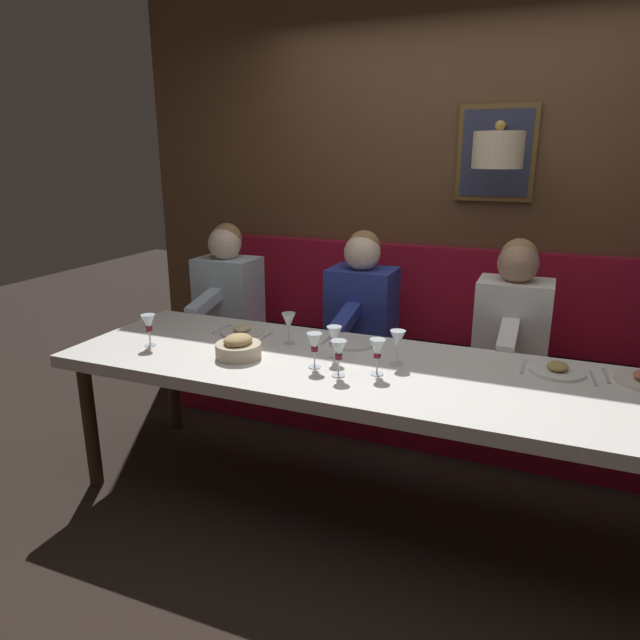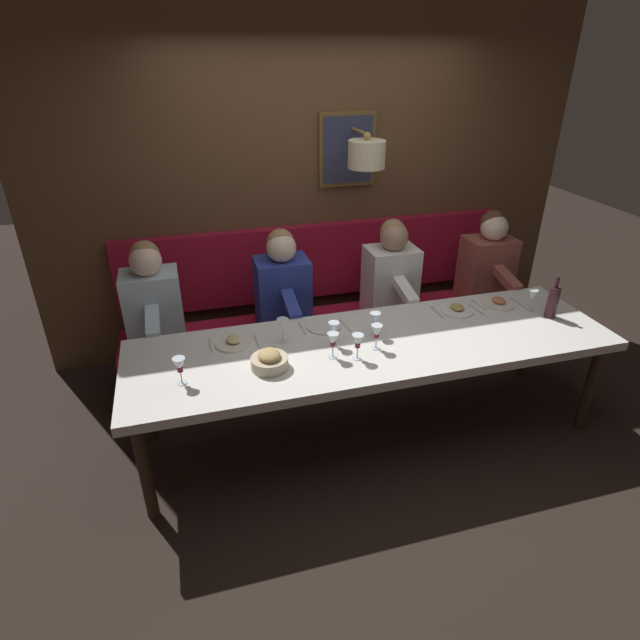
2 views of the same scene
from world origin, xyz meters
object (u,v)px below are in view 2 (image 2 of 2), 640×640
wine_glass_6 (334,329)px  wine_glass_0 (375,319)px  wine_glass_4 (377,332)px  diner_nearest (488,261)px  dining_table (374,349)px  wine_glass_5 (333,340)px  diner_middle (282,284)px  wine_glass_3 (358,342)px  bread_bowl (269,361)px  wine_glass_7 (180,366)px  wine_glass_2 (532,296)px  diner_far (152,298)px  diner_near (391,272)px  wine_glass_1 (283,326)px  wine_bottle (553,302)px

wine_glass_6 → wine_glass_0: bearing=-80.1°
wine_glass_6 → wine_glass_4: bearing=-113.3°
diner_nearest → wine_glass_6: (-0.86, 1.62, 0.04)m
dining_table → wine_glass_5: (-0.11, 0.31, 0.17)m
diner_middle → wine_glass_4: 1.04m
diner_nearest → wine_glass_0: size_ratio=4.82×
wine_glass_3 → bread_bowl: bearing=85.5°
wine_glass_5 → wine_glass_7: (-0.04, 0.89, -0.00)m
wine_glass_0 → bread_bowl: bearing=105.0°
diner_nearest → wine_glass_5: diner_nearest is taller
wine_glass_0 → wine_glass_2: same height
dining_table → wine_glass_6: (0.03, 0.27, 0.17)m
bread_bowl → wine_glass_6: bearing=-71.7°
wine_glass_2 → wine_glass_5: (-0.21, 1.53, -0.00)m
diner_middle → wine_glass_7: 1.30m
dining_table → diner_far: 1.63m
diner_near → wine_glass_3: (-1.04, 0.65, 0.04)m
diner_middle → wine_glass_4: size_ratio=4.82×
wine_glass_0 → wine_glass_4: 0.16m
bread_bowl → wine_glass_2: bearing=-83.3°
wine_glass_4 → wine_glass_7: (-0.06, 1.18, -0.00)m
wine_glass_1 → wine_glass_4: (-0.23, -0.54, -0.00)m
wine_glass_0 → wine_bottle: 1.28m
dining_table → wine_glass_4: bearing=163.9°
diner_nearest → wine_glass_6: 1.84m
dining_table → bread_bowl: 0.72m
wine_glass_4 → wine_glass_2: bearing=-81.4°
dining_table → wine_glass_0: bearing=-18.8°
wine_glass_4 → wine_glass_5: (-0.03, 0.29, -0.00)m
wine_glass_2 → diner_far: bearing=73.3°
wine_glass_7 → dining_table: bearing=-83.3°
diner_middle → diner_far: (0.00, 0.95, 0.00)m
diner_middle → wine_glass_6: size_ratio=4.82×
wine_glass_0 → wine_glass_5: (-0.18, 0.34, -0.00)m
diner_near → diner_middle: size_ratio=1.00×
diner_near → wine_bottle: size_ratio=2.64×
dining_table → wine_glass_0: size_ratio=19.09×
wine_glass_0 → wine_glass_5: size_ratio=1.00×
wine_glass_1 → wine_glass_2: size_ratio=1.00×
wine_glass_0 → diner_far: bearing=60.0°
dining_table → wine_glass_5: size_ratio=19.09×
dining_table → bread_bowl: (-0.12, 0.70, 0.11)m
wine_glass_4 → wine_bottle: (0.07, -1.33, 0.00)m
wine_glass_3 → wine_glass_5: (0.06, 0.14, 0.00)m
wine_glass_4 → bread_bowl: size_ratio=0.75×
diner_middle → diner_near: bearing=-90.0°
bread_bowl → wine_glass_1: bearing=-26.8°
diner_nearest → wine_bottle: size_ratio=2.64×
diner_far → wine_glass_1: (-0.73, -0.80, 0.04)m
wine_glass_6 → wine_bottle: size_ratio=0.55×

